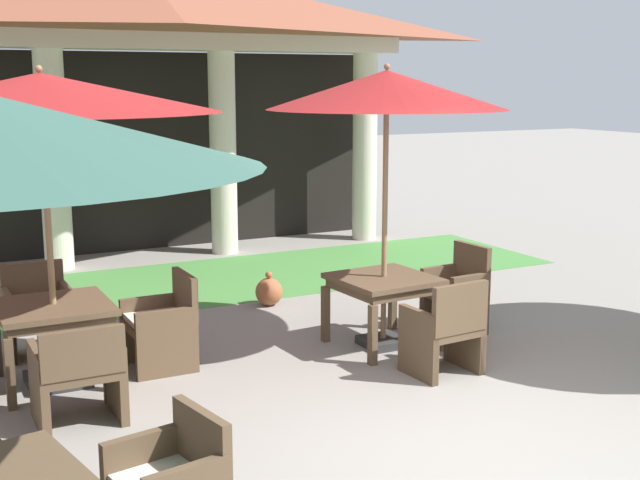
% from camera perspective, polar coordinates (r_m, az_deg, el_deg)
% --- Properties ---
extents(ground_plane, '(60.00, 60.00, 0.00)m').
position_cam_1_polar(ground_plane, '(5.99, 8.77, -14.93)').
color(ground_plane, gray).
extents(background_pavilion, '(8.56, 2.97, 4.22)m').
position_cam_1_polar(background_pavilion, '(12.34, -12.49, 13.94)').
color(background_pavilion, beige).
rests_on(background_pavilion, ground).
extents(lawn_strip, '(10.36, 2.53, 0.01)m').
position_cam_1_polar(lawn_strip, '(10.96, -9.43, -2.95)').
color(lawn_strip, '#47843D').
rests_on(lawn_strip, ground).
extents(patio_table_mid_left, '(0.96, 0.96, 0.71)m').
position_cam_1_polar(patio_table_mid_left, '(8.22, 4.37, -3.17)').
color(patio_table_mid_left, brown).
rests_on(patio_table_mid_left, ground).
extents(patio_umbrella_mid_left, '(2.29, 2.29, 2.74)m').
position_cam_1_polar(patio_umbrella_mid_left, '(7.97, 4.57, 10.01)').
color(patio_umbrella_mid_left, '#2D2D2D').
rests_on(patio_umbrella_mid_left, ground).
extents(patio_chair_mid_left_east, '(0.53, 0.58, 0.91)m').
position_cam_1_polar(patio_chair_mid_left_east, '(8.83, 9.35, -3.59)').
color(patio_chair_mid_left_east, brown).
rests_on(patio_chair_mid_left_east, ground).
extents(patio_chair_mid_left_south, '(0.63, 0.55, 0.87)m').
position_cam_1_polar(patio_chair_mid_left_south, '(7.55, 8.52, -6.13)').
color(patio_chair_mid_left_south, brown).
rests_on(patio_chair_mid_left_south, ground).
extents(patio_table_far_back, '(0.93, 0.93, 0.72)m').
position_cam_1_polar(patio_table_far_back, '(7.52, -17.68, -4.89)').
color(patio_table_far_back, brown).
rests_on(patio_table_far_back, ground).
extents(patio_umbrella_far_back, '(2.97, 2.97, 2.71)m').
position_cam_1_polar(patio_umbrella_far_back, '(7.26, -18.53, 9.34)').
color(patio_umbrella_far_back, '#2D2D2D').
rests_on(patio_umbrella_far_back, ground).
extents(patio_chair_far_back_east, '(0.57, 0.59, 0.86)m').
position_cam_1_polar(patio_chair_far_back_east, '(7.78, -10.69, -5.72)').
color(patio_chair_far_back_east, brown).
rests_on(patio_chair_far_back_east, ground).
extents(patio_chair_far_back_south, '(0.64, 0.59, 0.81)m').
position_cam_1_polar(patio_chair_far_back_south, '(6.70, -16.16, -8.72)').
color(patio_chair_far_back_south, brown).
rests_on(patio_chair_far_back_south, ground).
extents(patio_chair_far_back_north, '(0.60, 0.51, 0.86)m').
position_cam_1_polar(patio_chair_far_back_north, '(8.48, -18.71, -4.69)').
color(patio_chair_far_back_north, brown).
rests_on(patio_chair_far_back_north, ground).
extents(terracotta_urn, '(0.32, 0.32, 0.40)m').
position_cam_1_polar(terracotta_urn, '(9.78, -3.50, -3.52)').
color(terracotta_urn, '#9E5633').
rests_on(terracotta_urn, ground).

